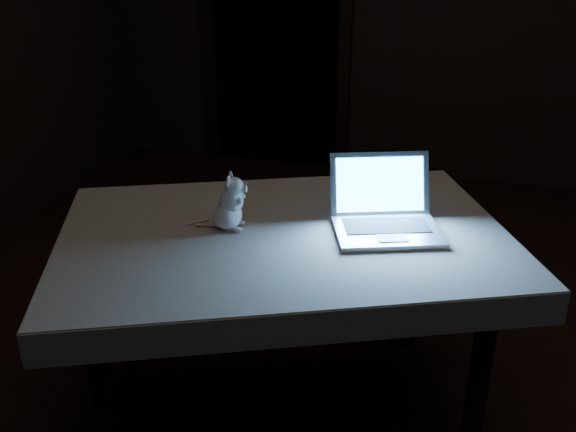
% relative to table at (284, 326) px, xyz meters
% --- Properties ---
extents(floor, '(5.00, 5.00, 0.00)m').
position_rel_table_xyz_m(floor, '(0.28, 0.08, -0.35)').
color(floor, black).
rests_on(floor, ground).
extents(doorway, '(1.06, 0.36, 2.13)m').
position_rel_table_xyz_m(doorway, '(-0.82, 2.58, 0.72)').
color(doorway, black).
rests_on(doorway, back_wall).
extents(table, '(1.54, 1.30, 0.70)m').
position_rel_table_xyz_m(table, '(0.00, 0.00, 0.00)').
color(table, black).
rests_on(table, floor).
extents(tablecloth, '(1.56, 1.18, 0.10)m').
position_rel_table_xyz_m(tablecloth, '(0.02, 0.04, 0.31)').
color(tablecloth, beige).
rests_on(tablecloth, table).
extents(laptop, '(0.41, 0.38, 0.22)m').
position_rel_table_xyz_m(laptop, '(0.32, 0.07, 0.47)').
color(laptop, '#BABBBF').
rests_on(laptop, tablecloth).
extents(plush_mouse, '(0.15, 0.15, 0.18)m').
position_rel_table_xyz_m(plush_mouse, '(-0.18, -0.03, 0.45)').
color(plush_mouse, white).
rests_on(plush_mouse, tablecloth).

